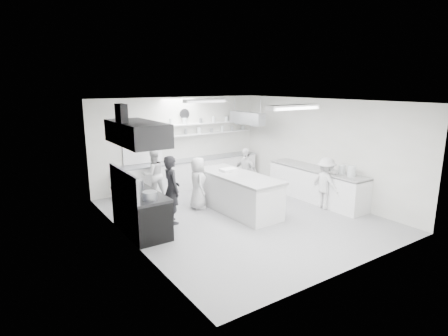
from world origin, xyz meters
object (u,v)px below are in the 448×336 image
back_counter (192,173)px  stove (141,214)px  prep_island (238,194)px  cook_back (154,174)px  cook_stove (172,190)px  right_counter (316,185)px

back_counter → stove: bearing=-136.0°
prep_island → cook_back: size_ratio=1.76×
cook_stove → back_counter: bearing=-31.6°
right_counter → cook_back: bearing=144.1°
cook_stove → right_counter: bearing=-93.9°
back_counter → prep_island: bearing=-93.0°
cook_back → right_counter: bearing=143.6°
stove → right_counter: 5.28m
cook_back → stove: bearing=59.8°
back_counter → cook_stove: bearing=-127.4°
stove → right_counter: bearing=-6.5°
right_counter → cook_stove: 4.46m
cook_back → prep_island: bearing=121.3°
back_counter → prep_island: size_ratio=1.89×
right_counter → cook_stove: cook_stove is taller
prep_island → right_counter: bearing=-13.7°
cook_stove → cook_back: size_ratio=1.14×
right_counter → stove: bearing=173.5°
back_counter → right_counter: 4.13m
right_counter → cook_back: size_ratio=2.19×
stove → back_counter: (2.90, 2.80, 0.01)m
back_counter → right_counter: (2.35, -3.40, 0.01)m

